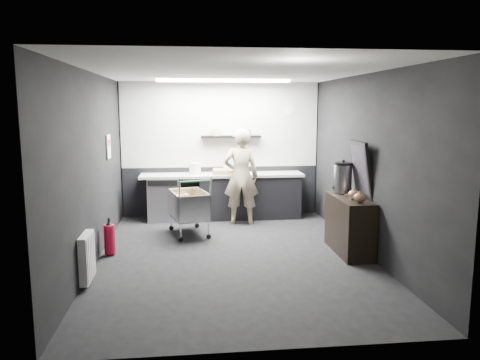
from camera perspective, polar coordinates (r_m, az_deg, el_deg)
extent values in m
plane|color=black|center=(7.09, -0.74, -9.27)|extent=(5.50, 5.50, 0.00)
plane|color=white|center=(6.75, -0.78, 13.07)|extent=(5.50, 5.50, 0.00)
plane|color=black|center=(9.51, -2.37, 3.73)|extent=(5.50, 0.00, 5.50)
plane|color=black|center=(4.09, 2.98, -3.30)|extent=(5.50, 0.00, 5.50)
plane|color=black|center=(6.89, -17.56, 1.31)|extent=(0.00, 5.50, 5.50)
plane|color=black|center=(7.26, 15.17, 1.79)|extent=(0.00, 5.50, 5.50)
cube|color=beige|center=(9.46, -2.38, 6.74)|extent=(3.95, 0.02, 1.70)
cube|color=black|center=(9.61, -2.33, -1.33)|extent=(3.95, 0.02, 1.00)
cube|color=black|center=(9.38, -1.10, 5.32)|extent=(1.20, 0.22, 0.04)
cylinder|color=white|center=(9.64, 6.04, 8.52)|extent=(0.20, 0.03, 0.20)
cube|color=white|center=(8.14, -15.73, 3.93)|extent=(0.02, 0.30, 0.40)
cube|color=red|center=(8.13, -15.72, 4.42)|extent=(0.02, 0.22, 0.10)
cube|color=white|center=(6.23, -18.18, -8.95)|extent=(0.10, 0.50, 0.60)
cube|color=white|center=(8.58, -2.00, 11.99)|extent=(2.40, 0.20, 0.04)
cube|color=black|center=(9.37, 1.17, -2.06)|extent=(2.00, 0.56, 0.85)
cube|color=#BABBB6|center=(9.24, -2.21, 0.61)|extent=(3.20, 0.60, 0.05)
cube|color=#9EA0A5|center=(9.31, -9.28, -2.25)|extent=(0.60, 0.58, 0.85)
cube|color=black|center=(8.95, -9.43, -0.40)|extent=(0.56, 0.02, 0.10)
imported|color=beige|center=(8.82, 0.12, 0.42)|extent=(0.69, 0.48, 1.81)
cube|color=silver|center=(8.21, -6.23, -4.49)|extent=(0.75, 0.97, 0.02)
cube|color=silver|center=(8.16, -8.16, -3.02)|extent=(0.22, 0.85, 0.46)
cube|color=silver|center=(8.16, -4.36, -2.96)|extent=(0.22, 0.85, 0.46)
cube|color=silver|center=(7.74, -6.25, -3.64)|extent=(0.55, 0.15, 0.46)
cube|color=silver|center=(8.57, -6.27, -2.41)|extent=(0.55, 0.15, 0.46)
cylinder|color=silver|center=(7.86, -7.97, -6.19)|extent=(0.02, 0.02, 0.31)
cylinder|color=silver|center=(7.86, -4.45, -6.13)|extent=(0.02, 0.02, 0.31)
cylinder|color=silver|center=(8.62, -7.82, -4.83)|extent=(0.02, 0.02, 0.31)
cylinder|color=silver|center=(8.62, -4.63, -4.77)|extent=(0.02, 0.02, 0.31)
cylinder|color=#227F3A|center=(7.59, -6.31, -0.18)|extent=(0.55, 0.16, 0.03)
cube|color=brown|center=(8.26, -7.11, -2.96)|extent=(0.31, 0.35, 0.39)
cube|color=brown|center=(8.05, -5.24, -3.40)|extent=(0.28, 0.33, 0.35)
cylinder|color=black|center=(7.90, -7.94, -7.12)|extent=(0.09, 0.05, 0.08)
cylinder|color=black|center=(8.66, -7.81, -5.68)|extent=(0.09, 0.05, 0.08)
cylinder|color=black|center=(7.90, -4.44, -7.06)|extent=(0.09, 0.05, 0.08)
cylinder|color=black|center=(8.66, -4.61, -5.62)|extent=(0.09, 0.05, 0.08)
cube|color=black|center=(7.34, 13.19, -5.40)|extent=(0.43, 1.14, 0.85)
cylinder|color=silver|center=(7.56, 12.41, 0.19)|extent=(0.28, 0.28, 0.44)
cylinder|color=black|center=(7.53, 12.48, 1.97)|extent=(0.28, 0.28, 0.04)
sphere|color=black|center=(7.52, 12.49, 2.26)|extent=(0.05, 0.05, 0.05)
ellipsoid|color=brown|center=(7.10, 13.71, -1.74)|extent=(0.17, 0.17, 0.14)
ellipsoid|color=brown|center=(6.88, 14.39, -2.10)|extent=(0.17, 0.17, 0.14)
cube|color=black|center=(7.28, 14.59, 1.29)|extent=(0.20, 0.66, 0.85)
cube|color=black|center=(7.27, 14.41, 1.29)|extent=(0.14, 0.57, 0.73)
cylinder|color=#A80B25|center=(7.33, -15.60, -6.96)|extent=(0.16, 0.16, 0.44)
cone|color=black|center=(7.27, -15.68, -5.08)|extent=(0.11, 0.11, 0.07)
cylinder|color=black|center=(7.26, -15.70, -4.74)|extent=(0.03, 0.03, 0.07)
cube|color=#A48657|center=(9.18, -1.78, 1.03)|extent=(0.51, 0.41, 0.10)
cylinder|color=white|center=(9.20, -5.50, 1.39)|extent=(0.22, 0.22, 0.22)
cube|color=white|center=(9.18, -1.47, 1.20)|extent=(0.19, 0.16, 0.15)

